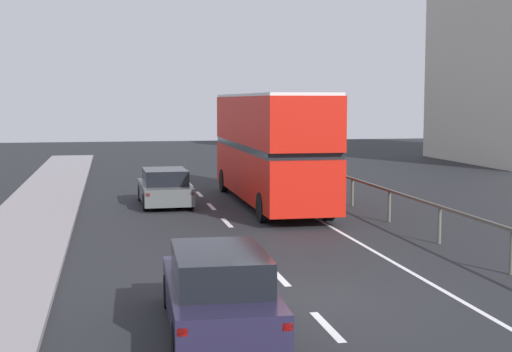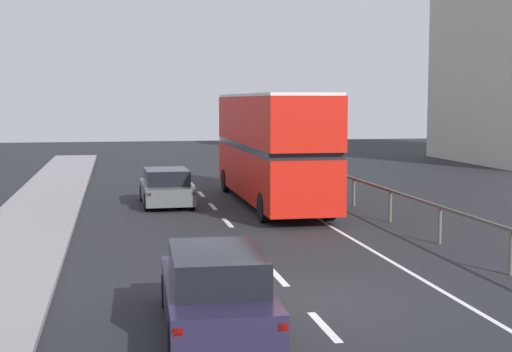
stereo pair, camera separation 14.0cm
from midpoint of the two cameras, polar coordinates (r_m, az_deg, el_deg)
The scene contains 6 objects.
ground_plane at distance 15.03m, azimuth 3.83°, elevation -9.91°, with size 75.47×120.00×0.10m, color black.
lane_paint_markings at distance 23.62m, azimuth 3.10°, elevation -3.97°, with size 3.29×46.00×0.01m.
bridge_side_railing at distance 24.89m, azimuth 10.50°, elevation -1.49°, with size 0.10×42.00×1.09m.
double_decker_bus_red at distance 28.51m, azimuth 1.32°, elevation 2.36°, with size 2.57×11.37×4.28m.
hatchback_car_near at distance 13.08m, azimuth -2.82°, elevation -8.90°, with size 1.91×4.57×1.47m.
sedan_car_ahead at distance 28.72m, azimuth -6.81°, elevation -0.90°, with size 1.93×4.25×1.41m.
Camera 2 is at (-3.61, -14.00, 4.03)m, focal length 51.83 mm.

